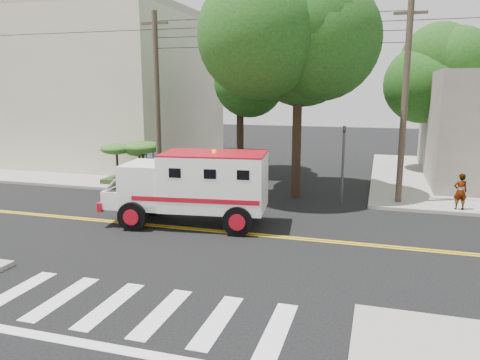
% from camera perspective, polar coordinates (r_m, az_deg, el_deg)
% --- Properties ---
extents(ground, '(100.00, 100.00, 0.00)m').
position_cam_1_polar(ground, '(17.51, -1.88, -6.35)').
color(ground, black).
rests_on(ground, ground).
extents(sidewalk_nw, '(17.00, 17.00, 0.15)m').
position_cam_1_polar(sidewalk_nw, '(35.24, -15.85, 2.26)').
color(sidewalk_nw, gray).
rests_on(sidewalk_nw, ground).
extents(building_left, '(16.00, 14.00, 10.00)m').
position_cam_1_polar(building_left, '(37.21, -17.66, 10.46)').
color(building_left, beige).
rests_on(building_left, sidewalk_nw).
extents(utility_pole_left, '(0.28, 0.28, 9.00)m').
position_cam_1_polar(utility_pole_left, '(24.43, -10.05, 9.19)').
color(utility_pole_left, '#382D23').
rests_on(utility_pole_left, ground).
extents(utility_pole_right, '(0.28, 0.28, 9.00)m').
position_cam_1_polar(utility_pole_right, '(22.06, 19.40, 8.54)').
color(utility_pole_right, '#382D23').
rests_on(utility_pole_right, ground).
extents(tree_main, '(6.08, 5.70, 9.85)m').
position_cam_1_polar(tree_main, '(22.38, 8.21, 16.00)').
color(tree_main, black).
rests_on(tree_main, ground).
extents(tree_left, '(4.48, 4.20, 7.70)m').
position_cam_1_polar(tree_left, '(28.76, 0.52, 12.08)').
color(tree_left, black).
rests_on(tree_left, ground).
extents(tree_right, '(4.80, 4.50, 8.20)m').
position_cam_1_polar(tree_right, '(31.80, 23.54, 11.75)').
color(tree_right, black).
rests_on(tree_right, ground).
extents(traffic_signal, '(0.15, 0.18, 3.60)m').
position_cam_1_polar(traffic_signal, '(21.69, 12.47, 2.84)').
color(traffic_signal, '#3F3F42').
rests_on(traffic_signal, ground).
extents(accessibility_sign, '(0.45, 0.10, 2.02)m').
position_cam_1_polar(accessibility_sign, '(25.15, -10.86, 2.03)').
color(accessibility_sign, '#3F3F42').
rests_on(accessibility_sign, ground).
extents(palm_planter, '(3.52, 2.63, 2.36)m').
position_cam_1_polar(palm_planter, '(26.09, -12.83, 2.90)').
color(palm_planter, '#1E3314').
rests_on(palm_planter, sidewalk_nw).
extents(armored_truck, '(6.52, 3.18, 2.86)m').
position_cam_1_polar(armored_truck, '(18.12, -5.66, -0.48)').
color(armored_truck, white).
rests_on(armored_truck, ground).
extents(pedestrian_a, '(0.63, 0.48, 1.57)m').
position_cam_1_polar(pedestrian_a, '(22.03, 25.27, -1.27)').
color(pedestrian_a, gray).
rests_on(pedestrian_a, sidewalk_ne).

